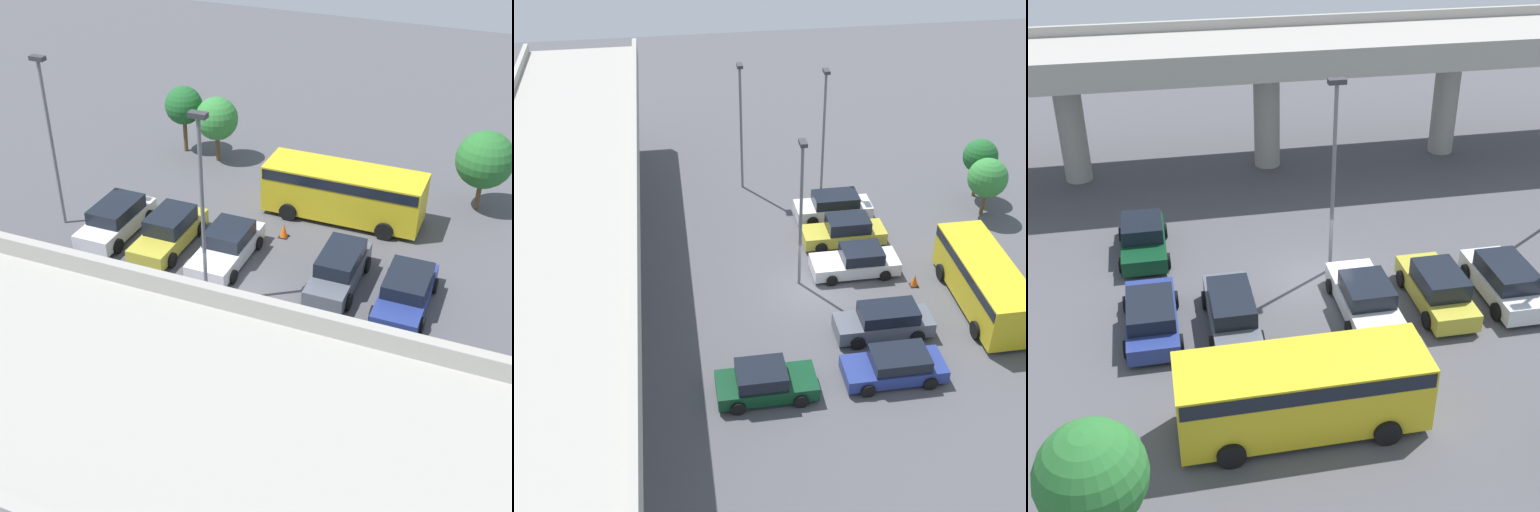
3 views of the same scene
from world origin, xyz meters
The scene contains 15 objects.
ground_plane centered at (0.00, 0.00, 0.00)m, with size 89.52×89.52×0.00m, color #4C4C51.
highway_overpass centered at (0.00, 12.39, 5.83)m, with size 43.21×7.66×7.38m.
parked_car_0 centered at (-7.03, -2.34, 0.69)m, with size 2.17×4.66×1.43m.
parked_car_1 centered at (-4.04, -2.71, 0.79)m, with size 1.98×4.78×1.62m.
parked_car_2 centered at (1.22, -2.66, 0.71)m, with size 2.18×4.79×1.55m.
parked_car_3 centered at (4.21, -2.73, 0.77)m, with size 2.06×4.82×1.66m.
parked_car_4 centered at (7.10, -2.74, 0.78)m, with size 2.11×4.68×1.60m.
parked_car_5 centered at (-7.18, 3.68, 0.72)m, with size 2.21×4.46×1.56m.
shuttle_bus centered at (-2.53, -8.35, 1.57)m, with size 7.84×2.81×2.63m.
lamp_post_near_aisle centered at (10.05, -2.60, 4.89)m, with size 0.70×0.35×8.39m.
lamp_post_by_overpass centered at (0.69, 0.64, 4.92)m, with size 0.70×0.35×8.44m.
tree_front_left centered at (-8.64, -11.80, 2.76)m, with size 2.88×2.88×4.20m.
tree_front_centre centered at (6.02, -11.96, 2.55)m, with size 2.42×2.42×3.77m.
tree_front_far_right centered at (8.31, -12.39, 2.82)m, with size 2.19×2.19×3.94m.
traffic_cone centered at (-0.48, -5.46, 0.33)m, with size 0.44×0.44×0.70m.
Camera 1 is at (-10.35, 22.00, 18.09)m, focal length 50.00 mm.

